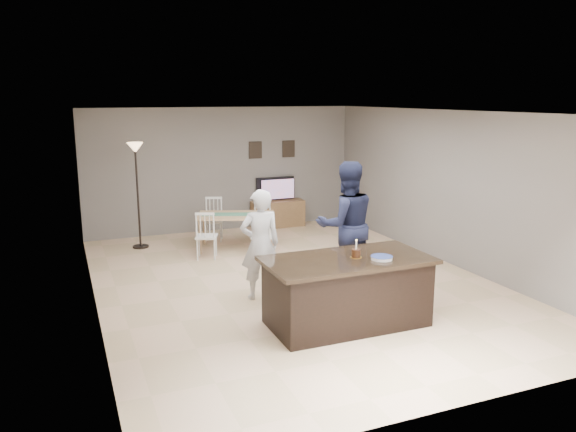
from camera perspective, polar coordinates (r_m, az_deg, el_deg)
name	(u,v)px	position (r m, az deg, el deg)	size (l,w,h in m)	color
floor	(293,283)	(9.07, 0.54, -6.78)	(8.00, 8.00, 0.00)	tan
room_shell	(293,179)	(8.67, 0.56, 3.76)	(8.00, 8.00, 8.00)	slate
kitchen_island	(347,291)	(7.39, 6.01, -7.60)	(2.15, 1.10, 0.90)	black
tv_console	(278,214)	(12.80, -1.04, 0.23)	(1.20, 0.40, 0.60)	brown
television	(277,189)	(12.76, -1.17, 2.77)	(0.91, 0.12, 0.53)	black
tv_screen_glow	(278,189)	(12.69, -1.04, 2.74)	(0.78, 0.78, 0.00)	#DC4F18
picture_frames	(272,149)	(12.76, -1.62, 6.78)	(1.10, 0.02, 0.38)	black
doorway	(105,269)	(5.87, -18.05, -5.15)	(0.00, 2.10, 2.65)	black
woman	(260,244)	(8.18, -2.84, -2.91)	(0.60, 0.39, 1.64)	#BCBCC1
man	(346,225)	(8.70, 5.93, -0.91)	(0.96, 0.75, 1.97)	#171A32
birthday_cake	(356,253)	(7.28, 6.93, -3.76)	(0.16, 0.16, 0.24)	gold
plate_stack	(382,258)	(7.25, 9.50, -4.20)	(0.28, 0.28, 0.04)	white
dining_table	(236,220)	(10.93, -5.32, -0.44)	(1.88, 2.03, 0.89)	tan
floor_lamp	(136,167)	(11.20, -15.17, 4.86)	(0.31, 0.31, 2.07)	black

